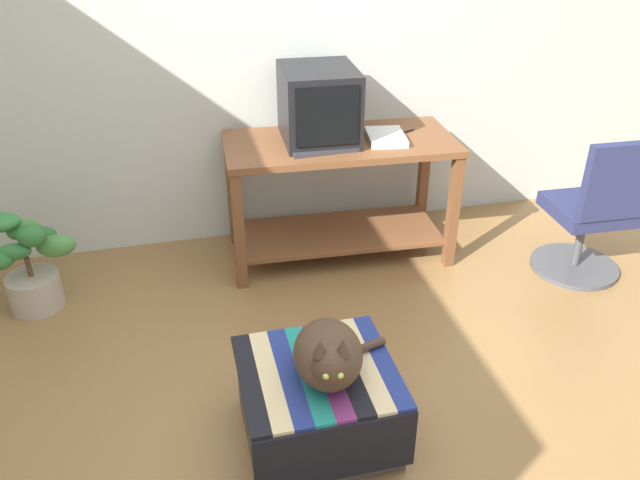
# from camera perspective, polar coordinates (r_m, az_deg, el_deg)

# --- Properties ---
(ground_plane) EXTENTS (14.00, 14.00, 0.00)m
(ground_plane) POSITION_cam_1_polar(r_m,az_deg,el_deg) (2.84, 3.47, -18.29)
(ground_plane) COLOR olive
(back_wall) EXTENTS (8.00, 0.10, 2.60)m
(back_wall) POSITION_cam_1_polar(r_m,az_deg,el_deg) (3.98, -4.99, 17.92)
(back_wall) COLOR silver
(back_wall) RESTS_ON ground_plane
(desk) EXTENTS (1.39, 0.69, 0.76)m
(desk) POSITION_cam_1_polar(r_m,az_deg,el_deg) (3.88, 1.74, 5.51)
(desk) COLOR brown
(desk) RESTS_ON ground_plane
(tv_monitor) EXTENTS (0.44, 0.51, 0.42)m
(tv_monitor) POSITION_cam_1_polar(r_m,az_deg,el_deg) (3.73, -0.11, 11.92)
(tv_monitor) COLOR black
(tv_monitor) RESTS_ON desk
(keyboard) EXTENTS (0.41, 0.17, 0.02)m
(keyboard) POSITION_cam_1_polar(r_m,az_deg,el_deg) (3.63, 0.49, 8.16)
(keyboard) COLOR #333338
(keyboard) RESTS_ON desk
(book) EXTENTS (0.25, 0.31, 0.04)m
(book) POSITION_cam_1_polar(r_m,az_deg,el_deg) (3.80, 5.90, 9.12)
(book) COLOR white
(book) RESTS_ON desk
(ottoman_with_blanket) EXTENTS (0.64, 0.61, 0.36)m
(ottoman_with_blanket) POSITION_cam_1_polar(r_m,az_deg,el_deg) (2.77, -0.19, -14.35)
(ottoman_with_blanket) COLOR #4C4238
(ottoman_with_blanket) RESTS_ON ground_plane
(cat) EXTENTS (0.45, 0.43, 0.29)m
(cat) POSITION_cam_1_polar(r_m,az_deg,el_deg) (2.54, 0.79, -10.22)
(cat) COLOR #473323
(cat) RESTS_ON ottoman_with_blanket
(potted_plant) EXTENTS (0.47, 0.33, 0.57)m
(potted_plant) POSITION_cam_1_polar(r_m,az_deg,el_deg) (3.83, -24.53, -1.98)
(potted_plant) COLOR #B7A893
(potted_plant) RESTS_ON ground_plane
(office_chair) EXTENTS (0.52, 0.52, 0.89)m
(office_chair) POSITION_cam_1_polar(r_m,az_deg,el_deg) (4.03, 23.06, 1.89)
(office_chair) COLOR #4C4C51
(office_chair) RESTS_ON ground_plane
(pen) EXTENTS (0.13, 0.06, 0.01)m
(pen) POSITION_cam_1_polar(r_m,az_deg,el_deg) (3.94, 7.58, 9.54)
(pen) COLOR black
(pen) RESTS_ON desk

